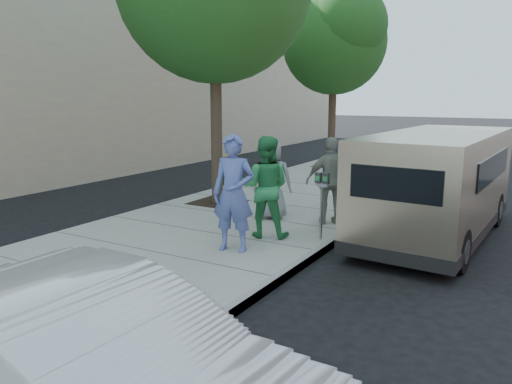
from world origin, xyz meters
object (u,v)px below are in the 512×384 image
(van, at_px, (438,183))
(person_green_shirt, at_px, (265,187))
(person_gray_shirt, at_px, (272,179))
(person_striped_polo, at_px, (331,181))
(person_officer, at_px, (233,193))
(tree_far, at_px, (336,37))
(parking_meter, at_px, (322,192))
(sedan, at_px, (91,382))

(van, distance_m, person_green_shirt, 3.47)
(person_green_shirt, height_order, person_gray_shirt, person_green_shirt)
(person_striped_polo, bearing_deg, person_officer, 40.67)
(tree_far, distance_m, person_gray_shirt, 9.41)
(tree_far, bearing_deg, person_striped_polo, -68.44)
(parking_meter, bearing_deg, van, 44.40)
(person_officer, xyz_separation_m, person_striped_polo, (0.76, 2.58, -0.10))
(parking_meter, bearing_deg, person_officer, -128.72)
(person_officer, height_order, person_striped_polo, person_officer)
(van, xyz_separation_m, sedan, (-0.98, -7.93, -0.39))
(person_striped_polo, bearing_deg, van, 163.26)
(sedan, bearing_deg, tree_far, 15.98)
(parking_meter, distance_m, sedan, 6.20)
(parking_meter, xyz_separation_m, person_gray_shirt, (-1.57, 0.98, -0.05))
(person_green_shirt, bearing_deg, parking_meter, -179.48)
(sedan, relative_size, person_green_shirt, 2.30)
(person_gray_shirt, bearing_deg, person_green_shirt, 86.66)
(parking_meter, xyz_separation_m, person_green_shirt, (-1.01, -0.34, 0.05))
(sedan, height_order, person_striped_polo, person_striped_polo)
(person_officer, distance_m, person_green_shirt, 1.05)
(person_officer, xyz_separation_m, person_green_shirt, (0.04, 1.04, -0.05))
(person_green_shirt, bearing_deg, person_gray_shirt, -85.02)
(sedan, xyz_separation_m, person_officer, (-1.80, 4.76, 0.43))
(van, xyz_separation_m, person_striped_polo, (-2.02, -0.58, -0.05))
(van, xyz_separation_m, person_officer, (-2.79, -3.17, 0.05))
(sedan, distance_m, person_striped_polo, 7.43)
(tree_far, height_order, van, tree_far)
(tree_far, relative_size, person_green_shirt, 3.37)
(van, bearing_deg, tree_far, 128.17)
(sedan, xyz_separation_m, person_gray_shirt, (-2.32, 7.12, 0.29))
(sedan, distance_m, person_gray_shirt, 7.50)
(tree_far, height_order, parking_meter, tree_far)
(sedan, height_order, person_green_shirt, person_green_shirt)
(person_green_shirt, distance_m, person_striped_polo, 1.70)
(parking_meter, relative_size, person_gray_shirt, 0.73)
(parking_meter, distance_m, person_officer, 1.74)
(sedan, height_order, person_gray_shirt, person_gray_shirt)
(person_gray_shirt, relative_size, person_striped_polo, 0.95)
(van, bearing_deg, sedan, -93.63)
(person_officer, height_order, person_gray_shirt, person_officer)
(person_gray_shirt, bearing_deg, sedan, 81.62)
(tree_far, xyz_separation_m, van, (5.24, -7.55, -3.77))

